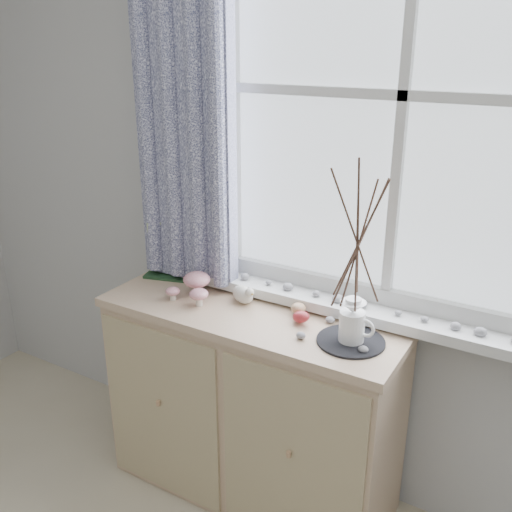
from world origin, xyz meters
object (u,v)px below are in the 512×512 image
at_px(twig_pitcher, 358,237).
at_px(toadstool_cluster, 195,285).
at_px(sideboard, 251,404).
at_px(botanical_book, 177,252).

bearing_deg(twig_pitcher, toadstool_cluster, -176.38).
relative_size(sideboard, botanical_book, 3.13).
height_order(botanical_book, twig_pitcher, twig_pitcher).
distance_m(sideboard, botanical_book, 0.70).
relative_size(sideboard, twig_pitcher, 1.81).
distance_m(toadstool_cluster, twig_pitcher, 0.74).
relative_size(sideboard, toadstool_cluster, 6.44).
bearing_deg(twig_pitcher, botanical_book, 176.53).
bearing_deg(twig_pitcher, sideboard, -179.24).
xyz_separation_m(botanical_book, twig_pitcher, (0.84, -0.12, 0.25)).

